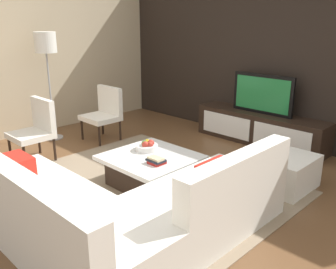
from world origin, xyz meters
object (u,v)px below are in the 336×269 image
object	(u,v)px
floor_lamp	(46,49)
ottoman	(281,171)
media_console	(260,128)
fruit_bowl	(147,146)
accent_chair_far	(105,110)
sectional_couch	(118,210)
accent_chair_near	(36,126)
book_stack	(156,161)
television	(263,94)
coffee_table	(151,170)

from	to	relation	value
floor_lamp	ottoman	bearing A→B (deg)	15.07
media_console	fruit_bowl	world-z (taller)	fruit_bowl
floor_lamp	accent_chair_far	size ratio (longest dim) A/B	2.00
media_console	sectional_couch	world-z (taller)	sectional_couch
sectional_couch	accent_chair_near	distance (m)	2.43
fruit_bowl	book_stack	bearing A→B (deg)	-29.37
sectional_couch	television	bearing A→B (deg)	98.77
sectional_couch	floor_lamp	world-z (taller)	floor_lamp
sectional_couch	floor_lamp	xyz separation A→B (m)	(-3.10, 1.07, 1.19)
media_console	television	world-z (taller)	television
television	ottoman	world-z (taller)	television
sectional_couch	ottoman	xyz separation A→B (m)	(0.52, 2.04, -0.09)
ottoman	fruit_bowl	distance (m)	1.64
floor_lamp	book_stack	bearing A→B (deg)	-4.59
accent_chair_near	coffee_table	bearing A→B (deg)	21.08
accent_chair_near	ottoman	world-z (taller)	accent_chair_near
media_console	book_stack	world-z (taller)	media_console
sectional_couch	accent_chair_far	bearing A→B (deg)	145.92
sectional_couch	coffee_table	distance (m)	1.15
media_console	ottoman	distance (m)	1.60
floor_lamp	book_stack	size ratio (longest dim) A/B	8.81
ottoman	accent_chair_far	size ratio (longest dim) A/B	0.80
floor_lamp	fruit_bowl	bearing A→B (deg)	0.16
accent_chair_near	book_stack	bearing A→B (deg)	15.94
media_console	ottoman	world-z (taller)	media_console
ottoman	television	bearing A→B (deg)	129.99
accent_chair_near	fruit_bowl	world-z (taller)	accent_chair_near
accent_chair_far	ottoman	bearing A→B (deg)	-2.61
fruit_bowl	floor_lamp	bearing A→B (deg)	-179.84
coffee_table	fruit_bowl	size ratio (longest dim) A/B	3.58
accent_chair_near	television	bearing A→B (deg)	60.73
coffee_table	fruit_bowl	bearing A→B (deg)	149.93
television	fruit_bowl	xyz separation A→B (m)	(-0.28, -2.19, -0.38)
sectional_couch	book_stack	size ratio (longest dim) A/B	11.86
floor_lamp	accent_chair_far	xyz separation A→B (m)	(0.65, 0.59, -0.99)
media_console	floor_lamp	world-z (taller)	floor_lamp
ottoman	fruit_bowl	xyz separation A→B (m)	(-1.30, -0.97, 0.23)
sectional_couch	floor_lamp	distance (m)	3.49
television	fruit_bowl	size ratio (longest dim) A/B	3.67
sectional_couch	floor_lamp	bearing A→B (deg)	161.01
television	fruit_bowl	world-z (taller)	television
sectional_couch	accent_chair_near	bearing A→B (deg)	169.66
coffee_table	ottoman	xyz separation A→B (m)	(1.13, 1.07, -0.00)
media_console	book_stack	bearing A→B (deg)	-87.06
floor_lamp	coffee_table	bearing A→B (deg)	-2.19
book_stack	sectional_couch	bearing A→B (deg)	-65.89
sectional_couch	accent_chair_far	world-z (taller)	accent_chair_far
coffee_table	fruit_bowl	world-z (taller)	fruit_bowl
media_console	fruit_bowl	size ratio (longest dim) A/B	7.72
television	ottoman	size ratio (longest dim) A/B	1.47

